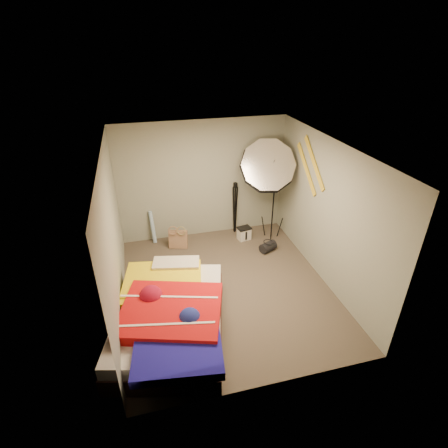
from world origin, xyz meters
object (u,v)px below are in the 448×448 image
object	(u,v)px
tote_bag	(178,239)
photo_umbrella	(267,167)
duffel_bag	(268,247)
camera_tripod	(235,204)
camera_case	(244,234)
bed	(170,316)
wrapping_roll	(153,227)

from	to	relation	value
tote_bag	photo_umbrella	distance (m)	2.34
duffel_bag	camera_tripod	world-z (taller)	camera_tripod
camera_case	duffel_bag	xyz separation A→B (m)	(0.33, -0.58, -0.03)
bed	tote_bag	bearing A→B (deg)	79.54
camera_case	duffel_bag	distance (m)	0.67
wrapping_roll	photo_umbrella	world-z (taller)	photo_umbrella
camera_case	camera_tripod	world-z (taller)	camera_tripod
camera_tripod	duffel_bag	bearing A→B (deg)	-65.25
camera_case	camera_tripod	bearing A→B (deg)	94.72
wrapping_roll	bed	world-z (taller)	wrapping_roll
tote_bag	camera_case	bearing A→B (deg)	14.94
duffel_bag	bed	bearing A→B (deg)	-166.73
bed	photo_umbrella	bearing A→B (deg)	44.14
wrapping_roll	duffel_bag	bearing A→B (deg)	-23.43
bed	camera_tripod	size ratio (longest dim) A/B	2.18
bed	camera_tripod	xyz separation A→B (m)	(1.75, 2.67, 0.36)
tote_bag	photo_umbrella	world-z (taller)	photo_umbrella
wrapping_roll	tote_bag	bearing A→B (deg)	-36.78
tote_bag	bed	xyz separation A→B (m)	(-0.43, -2.33, 0.13)
duffel_bag	bed	xyz separation A→B (m)	(-2.19, -1.73, 0.22)
tote_bag	camera_tripod	size ratio (longest dim) A/B	0.32
camera_case	bed	size ratio (longest dim) A/B	0.10
bed	photo_umbrella	world-z (taller)	photo_umbrella
wrapping_roll	bed	distance (m)	2.69
tote_bag	wrapping_roll	distance (m)	0.62
tote_bag	camera_case	size ratio (longest dim) A/B	1.44
tote_bag	wrapping_roll	bearing A→B (deg)	159.49
duffel_bag	camera_tripod	distance (m)	1.19
photo_umbrella	wrapping_roll	bearing A→B (deg)	167.42
camera_case	photo_umbrella	size ratio (longest dim) A/B	0.11
wrapping_roll	duffel_bag	size ratio (longest dim) A/B	2.10
wrapping_roll	camera_case	world-z (taller)	wrapping_roll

